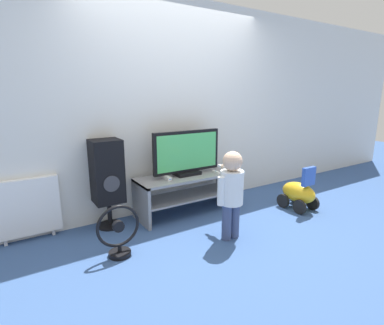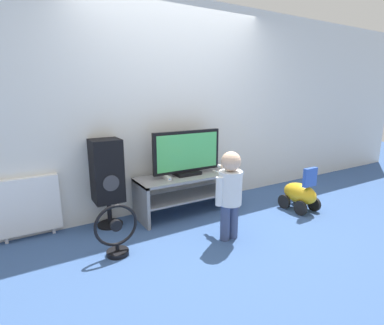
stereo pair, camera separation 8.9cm
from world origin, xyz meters
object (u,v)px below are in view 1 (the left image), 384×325
Objects in this scene: child at (231,188)px; floor_fan at (119,233)px; television at (187,153)px; remote_primary at (216,172)px; ride_on_toy at (299,193)px; speaker_tower at (107,173)px; game_console at (166,178)px; radiator at (27,208)px.

child reaches higher than floor_fan.
child is at bearing -89.38° from television.
ride_on_toy reaches higher than remote_primary.
remote_primary is 0.13× the size of speaker_tower.
television is 1.82× the size of floor_fan.
game_console is at bearing 111.77° from child.
speaker_tower reaches higher than floor_fan.
floor_fan is 0.85× the size of ride_on_toy.
ride_on_toy is (1.27, -0.70, -0.54)m from television.
remote_primary is at bearing 17.36° from floor_fan.
speaker_tower is at bearing 79.66° from floor_fan.
remote_primary is 0.14× the size of child.
remote_primary is at bearing -9.45° from speaker_tower.
game_console is 0.32× the size of ride_on_toy.
speaker_tower reaches higher than game_console.
radiator is (-1.45, 0.27, -0.16)m from game_console.
remote_primary is 0.80m from child.
radiator is at bearing 163.07° from ride_on_toy.
remote_primary is (0.67, -0.08, -0.01)m from game_console.
child reaches higher than remote_primary.
game_console is (-0.31, -0.04, -0.25)m from television.
child is 1.35m from speaker_tower.
television is at bearing 7.69° from game_console.
television is 1.82m from radiator.
television is 0.98× the size of child.
ride_on_toy reaches higher than game_console.
speaker_tower is at bearing -8.83° from radiator.
ride_on_toy is at bearing -22.54° from game_console.
ride_on_toy is at bearing -16.93° from radiator.
game_console is 1.48m from radiator.
television is 1.34m from floor_fan.
television is 6.88× the size of remote_primary.
child reaches higher than game_console.
speaker_tower reaches higher than remote_primary.
child reaches higher than ride_on_toy.
speaker_tower is (-0.97, 0.94, 0.08)m from child.
floor_fan is at bearing 176.89° from ride_on_toy.
game_console is at bearing -12.36° from speaker_tower.
floor_fan is at bearing -49.65° from radiator.
floor_fan is at bearing -152.30° from television.
speaker_tower is 2.00× the size of floor_fan.
ride_on_toy is (1.26, 0.14, -0.32)m from child.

